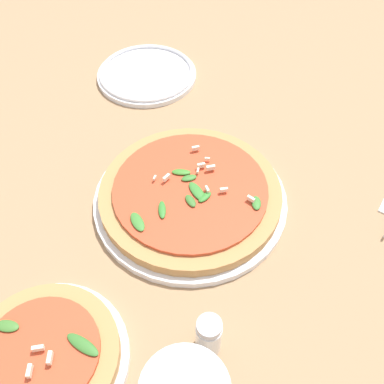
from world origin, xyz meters
The scene contains 5 objects.
ground_plane centered at (0.00, 0.00, 0.00)m, with size 6.00×6.00×0.00m, color #9E7A56.
pizza_arugula_main centered at (0.00, 0.00, 0.02)m, with size 0.30×0.30×0.05m.
pizza_personal_side centered at (0.31, 0.04, 0.02)m, with size 0.21×0.21×0.05m.
side_plate_white centered at (-0.18, -0.29, 0.01)m, with size 0.20×0.20×0.02m.
shaker_pepper centered at (0.15, 0.17, 0.03)m, with size 0.03×0.03×0.07m.
Camera 1 is at (0.32, 0.30, 0.56)m, focal length 42.00 mm.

